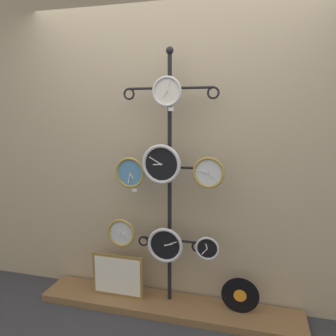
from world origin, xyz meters
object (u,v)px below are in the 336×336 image
clock_middle_left (130,173)px  clock_middle_right (209,173)px  clock_bottom_right (207,248)px  picture_frame (118,276)px  clock_middle_center (161,164)px  vinyl_record (240,295)px  display_stand (170,223)px  clock_top_center (167,91)px  clock_bottom_left (121,233)px  clock_bottom_center (165,245)px

clock_middle_left → clock_middle_right: clock_middle_right is taller
clock_bottom_right → picture_frame: 0.85m
clock_middle_left → clock_middle_center: size_ratio=0.82×
clock_middle_center → vinyl_record: bearing=6.2°
display_stand → clock_top_center: display_stand is taller
clock_bottom_left → clock_bottom_right: bearing=-1.1°
display_stand → clock_bottom_right: 0.37m
picture_frame → clock_middle_left: bearing=-1.3°
clock_top_center → clock_bottom_center: clock_top_center is taller
display_stand → picture_frame: bearing=-170.7°
clock_top_center → clock_bottom_right: 1.24m
clock_bottom_right → picture_frame: clock_bottom_right is taller
clock_top_center → clock_middle_right: clock_top_center is taller
display_stand → clock_middle_left: 0.53m
clock_bottom_right → vinyl_record: size_ratio=0.64×
display_stand → clock_middle_center: size_ratio=6.90×
clock_top_center → vinyl_record: bearing=5.1°
clock_bottom_left → clock_bottom_right: (0.73, -0.01, -0.05)m
clock_bottom_left → clock_bottom_center: (0.39, -0.02, -0.06)m
clock_top_center → clock_bottom_left: (-0.40, 0.02, -1.15)m
clock_bottom_right → clock_middle_left: bearing=178.8°
display_stand → picture_frame: 0.66m
display_stand → vinyl_record: 0.79m
clock_bottom_left → clock_bottom_right: 0.73m
clock_bottom_right → vinyl_record: bearing=9.1°
display_stand → clock_bottom_left: 0.42m
clock_bottom_left → clock_bottom_center: clock_bottom_left is taller
clock_middle_left → clock_bottom_center: bearing=-3.1°
clock_top_center → clock_bottom_left: 1.22m
clock_top_center → clock_bottom_right: (0.32, 0.01, -1.20)m
clock_top_center → clock_middle_center: 0.55m
display_stand → clock_top_center: size_ratio=9.43×
clock_middle_center → vinyl_record: 1.21m
clock_middle_right → clock_bottom_center: clock_middle_right is taller
clock_top_center → vinyl_record: (0.58, 0.05, -1.58)m
clock_top_center → clock_middle_left: clock_top_center is taller
display_stand → clock_top_center: bearing=-86.8°
display_stand → clock_middle_left: bearing=-166.2°
clock_middle_center → clock_bottom_left: (-0.36, 0.04, -0.60)m
clock_bottom_right → display_stand: bearing=164.8°
display_stand → picture_frame: size_ratio=4.60×
clock_top_center → clock_bottom_right: bearing=1.7°
clock_middle_right → vinyl_record: size_ratio=0.81×
clock_bottom_left → vinyl_record: (0.99, 0.03, -0.43)m
display_stand → clock_bottom_right: display_stand is taller
clock_top_center → clock_bottom_right: size_ratio=1.19×
clock_top_center → clock_bottom_center: 1.21m
picture_frame → clock_bottom_center: bearing=-2.6°
clock_bottom_right → clock_bottom_center: bearing=-179.5°
clock_middle_right → clock_top_center: bearing=-179.1°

